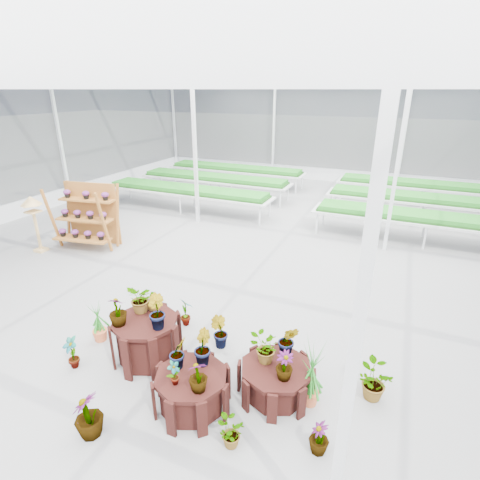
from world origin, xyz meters
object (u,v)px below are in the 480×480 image
at_px(plinth_mid, 192,391).
at_px(plinth_tall, 147,339).
at_px(bird_table, 36,224).
at_px(plinth_low, 276,380).
at_px(shelf_rack, 85,217).

bearing_deg(plinth_mid, plinth_tall, 153.43).
height_order(plinth_tall, bird_table, bird_table).
height_order(plinth_mid, plinth_low, plinth_mid).
bearing_deg(shelf_rack, plinth_tall, -46.62).
relative_size(plinth_tall, plinth_low, 1.01).
distance_m(plinth_tall, plinth_mid, 1.35).
height_order(plinth_tall, plinth_low, plinth_tall).
distance_m(plinth_tall, shelf_rack, 5.57).
distance_m(plinth_tall, bird_table, 6.04).
xyz_separation_m(plinth_mid, bird_table, (-6.67, 3.11, 0.51)).
bearing_deg(plinth_low, bird_table, 162.57).
relative_size(plinth_mid, plinth_low, 0.97).
bearing_deg(bird_table, plinth_mid, -29.94).
height_order(plinth_low, shelf_rack, shelf_rack).
relative_size(plinth_mid, shelf_rack, 0.59).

